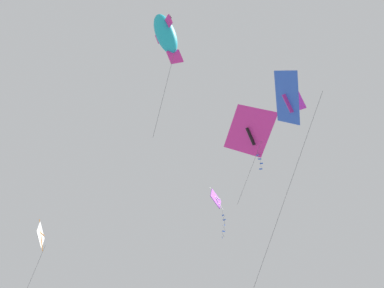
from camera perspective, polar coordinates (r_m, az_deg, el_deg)
name	(u,v)px	position (r m, az deg, el deg)	size (l,w,h in m)	color
kite_delta_near_left	(289,98)	(25.30, 9.67, 4.58)	(4.04, 3.17, 9.51)	blue
kite_diamond_mid_left	(216,200)	(31.39, 2.43, -5.60)	(0.84, 1.16, 2.89)	purple
kite_fish_highest	(166,34)	(25.20, -2.67, 10.96)	(1.72, 1.68, 5.94)	#1EB2C6
kite_delta_far_centre	(251,131)	(31.09, 5.91, 1.28)	(3.59, 1.53, 5.17)	#DB2D93
kite_diamond_near_right	(40,236)	(29.33, -15.00, -8.93)	(1.92, 1.52, 6.05)	white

